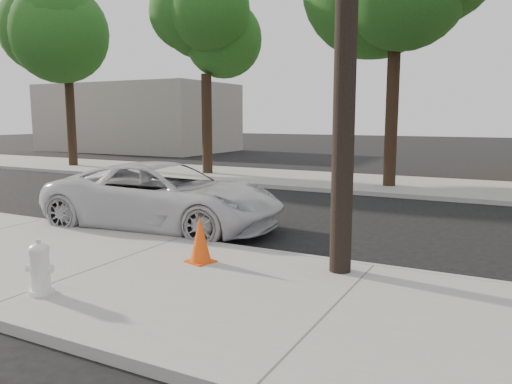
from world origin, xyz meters
TOP-DOWN VIEW (x-y plane):
  - ground at (0.00, 0.00)m, footprint 120.00×120.00m
  - near_sidewalk at (0.00, -4.30)m, footprint 90.00×4.40m
  - far_sidewalk at (0.00, 8.50)m, footprint 90.00×5.00m
  - curb_near at (0.00, -2.10)m, footprint 90.00×0.12m
  - building_far at (-20.00, 20.00)m, footprint 14.00×8.00m
  - tree_a at (-13.80, 7.85)m, footprint 4.65×4.50m
  - tree_b at (-5.81, 8.06)m, footprint 4.34×4.20m
  - police_cruiser at (-1.18, -1.01)m, footprint 5.79×3.09m
  - fire_hydrant at (0.23, -5.61)m, footprint 0.39×0.35m
  - traffic_cone at (1.34, -3.31)m, footprint 0.51×0.51m

SIDE VIEW (x-z plane):
  - ground at x=0.00m, z-range 0.00..0.00m
  - near_sidewalk at x=0.00m, z-range 0.00..0.15m
  - far_sidewalk at x=0.00m, z-range 0.00..0.15m
  - curb_near at x=0.00m, z-range -0.01..0.15m
  - fire_hydrant at x=0.23m, z-range 0.14..0.86m
  - traffic_cone at x=1.34m, z-range 0.14..0.94m
  - police_cruiser at x=-1.18m, z-range 0.00..1.55m
  - building_far at x=-20.00m, z-range 0.00..5.00m
  - tree_b at x=-5.81m, z-range 1.93..10.38m
  - tree_a at x=-13.80m, z-range 2.03..11.03m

